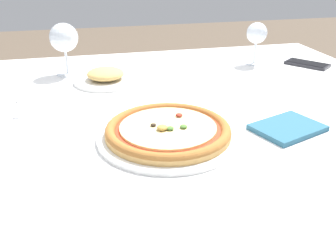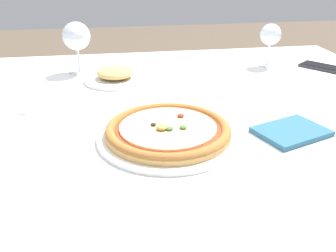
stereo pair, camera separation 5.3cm
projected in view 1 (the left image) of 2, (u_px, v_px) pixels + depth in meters
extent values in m
cube|color=brown|center=(166.00, 116.00, 0.98)|extent=(1.35, 1.07, 0.04)
cube|color=white|center=(166.00, 109.00, 0.97)|extent=(1.45, 1.17, 0.01)
cylinder|color=brown|center=(276.00, 134.00, 1.67)|extent=(0.06, 0.06, 0.67)
cylinder|color=white|center=(168.00, 136.00, 0.81)|extent=(0.31, 0.31, 0.01)
cylinder|color=tan|center=(168.00, 132.00, 0.80)|extent=(0.27, 0.27, 0.01)
torus|color=#A3662D|center=(168.00, 129.00, 0.80)|extent=(0.27, 0.27, 0.02)
cylinder|color=#BC381E|center=(168.00, 129.00, 0.80)|extent=(0.23, 0.23, 0.00)
cylinder|color=beige|center=(168.00, 127.00, 0.80)|extent=(0.21, 0.21, 0.00)
ellipsoid|color=#4C7A33|center=(184.00, 127.00, 0.79)|extent=(0.02, 0.02, 0.01)
ellipsoid|color=#BC9342|center=(162.00, 128.00, 0.78)|extent=(0.02, 0.02, 0.01)
ellipsoid|color=#A83323|center=(177.00, 115.00, 0.84)|extent=(0.02, 0.02, 0.01)
ellipsoid|color=#2D2319|center=(153.00, 125.00, 0.80)|extent=(0.01, 0.01, 0.01)
ellipsoid|color=#4C7A33|center=(170.00, 128.00, 0.78)|extent=(0.02, 0.02, 0.01)
cube|color=silver|center=(18.00, 110.00, 0.95)|extent=(0.01, 0.11, 0.00)
cube|color=silver|center=(21.00, 101.00, 1.00)|extent=(0.02, 0.01, 0.00)
cube|color=silver|center=(18.00, 98.00, 1.03)|extent=(0.00, 0.05, 0.00)
cube|color=silver|center=(21.00, 97.00, 1.03)|extent=(0.00, 0.05, 0.00)
cube|color=silver|center=(24.00, 97.00, 1.03)|extent=(0.00, 0.05, 0.00)
cube|color=silver|center=(27.00, 97.00, 1.03)|extent=(0.00, 0.05, 0.00)
cylinder|color=silver|center=(68.00, 74.00, 1.22)|extent=(0.07, 0.07, 0.00)
cylinder|color=silver|center=(67.00, 62.00, 1.21)|extent=(0.01, 0.01, 0.08)
sphere|color=silver|center=(64.00, 37.00, 1.17)|extent=(0.09, 0.09, 0.09)
cylinder|color=silver|center=(254.00, 63.00, 1.33)|extent=(0.06, 0.06, 0.00)
cylinder|color=silver|center=(255.00, 52.00, 1.32)|extent=(0.01, 0.01, 0.08)
sphere|color=silver|center=(257.00, 33.00, 1.29)|extent=(0.07, 0.07, 0.07)
cube|color=#232328|center=(307.00, 64.00, 1.32)|extent=(0.14, 0.16, 0.01)
cube|color=black|center=(307.00, 63.00, 1.31)|extent=(0.13, 0.14, 0.00)
cylinder|color=white|center=(106.00, 81.00, 1.15)|extent=(0.19, 0.19, 0.01)
ellipsoid|color=tan|center=(105.00, 74.00, 1.14)|extent=(0.11, 0.11, 0.03)
cube|color=#2D607A|center=(288.00, 128.00, 0.84)|extent=(0.18, 0.15, 0.01)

